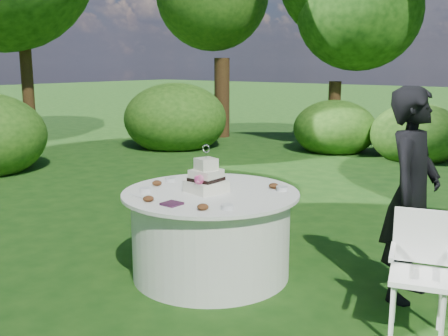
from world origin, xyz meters
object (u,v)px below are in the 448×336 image
at_px(guest, 412,195).
at_px(table, 211,233).
at_px(napkins, 172,204).
at_px(cake, 206,179).
at_px(chair, 420,263).

height_order(guest, table, guest).
distance_m(napkins, table, 0.66).
xyz_separation_m(napkins, cake, (-0.06, 0.50, 0.10)).
distance_m(guest, chair, 0.69).
bearing_deg(table, cake, -123.78).
relative_size(guest, chair, 1.96).
bearing_deg(napkins, guest, 37.77).
distance_m(cake, chair, 1.87).
bearing_deg(chair, table, -176.94).
bearing_deg(chair, cake, -175.90).
height_order(guest, cake, guest).
relative_size(napkins, guest, 0.08).
distance_m(table, chair, 1.82).
distance_m(napkins, cake, 0.51).
height_order(napkins, chair, chair).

